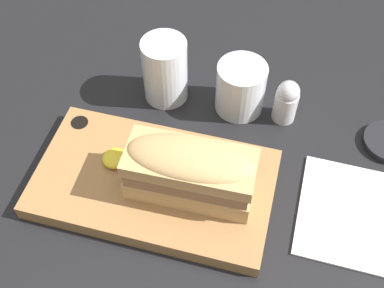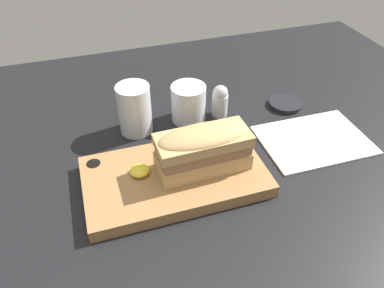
{
  "view_description": "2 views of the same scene",
  "coord_description": "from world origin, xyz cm",
  "px_view_note": "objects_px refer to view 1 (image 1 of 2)",
  "views": [
    {
      "loc": [
        10.23,
        -36.84,
        59.88
      ],
      "look_at": [
        0.6,
        -0.53,
        10.15
      ],
      "focal_mm": 45.0,
      "sensor_mm": 36.0,
      "label": 1
    },
    {
      "loc": [
        -15.96,
        -51.2,
        51.16
      ],
      "look_at": [
        -0.32,
        -2.2,
        9.01
      ],
      "focal_mm": 35.0,
      "sensor_mm": 36.0,
      "label": 2
    }
  ],
  "objects_px": {
    "water_glass": "(165,74)",
    "salt_shaker": "(286,101)",
    "serving_board": "(154,183)",
    "wine_glass": "(240,89)",
    "napkin": "(381,221)",
    "sandwich": "(190,170)"
  },
  "relations": [
    {
      "from": "napkin",
      "to": "wine_glass",
      "type": "bearing_deg",
      "value": 145.63
    },
    {
      "from": "serving_board",
      "to": "wine_glass",
      "type": "height_order",
      "value": "wine_glass"
    },
    {
      "from": "napkin",
      "to": "serving_board",
      "type": "bearing_deg",
      "value": -175.06
    },
    {
      "from": "wine_glass",
      "to": "serving_board",
      "type": "bearing_deg",
      "value": -114.8
    },
    {
      "from": "sandwich",
      "to": "napkin",
      "type": "relative_size",
      "value": 0.76
    },
    {
      "from": "wine_glass",
      "to": "napkin",
      "type": "height_order",
      "value": "wine_glass"
    },
    {
      "from": "sandwich",
      "to": "salt_shaker",
      "type": "distance_m",
      "value": 0.21
    },
    {
      "from": "serving_board",
      "to": "salt_shaker",
      "type": "height_order",
      "value": "salt_shaker"
    },
    {
      "from": "serving_board",
      "to": "water_glass",
      "type": "bearing_deg",
      "value": 101.25
    },
    {
      "from": "wine_glass",
      "to": "napkin",
      "type": "bearing_deg",
      "value": -34.37
    },
    {
      "from": "napkin",
      "to": "salt_shaker",
      "type": "xyz_separation_m",
      "value": [
        -0.15,
        0.15,
        0.04
      ]
    },
    {
      "from": "sandwich",
      "to": "napkin",
      "type": "bearing_deg",
      "value": 6.7
    },
    {
      "from": "serving_board",
      "to": "salt_shaker",
      "type": "bearing_deg",
      "value": 48.54
    },
    {
      "from": "water_glass",
      "to": "salt_shaker",
      "type": "height_order",
      "value": "water_glass"
    },
    {
      "from": "sandwich",
      "to": "napkin",
      "type": "height_order",
      "value": "sandwich"
    },
    {
      "from": "serving_board",
      "to": "napkin",
      "type": "xyz_separation_m",
      "value": [
        0.31,
        0.03,
        -0.01
      ]
    },
    {
      "from": "sandwich",
      "to": "water_glass",
      "type": "relative_size",
      "value": 1.56
    },
    {
      "from": "water_glass",
      "to": "salt_shaker",
      "type": "relative_size",
      "value": 1.44
    },
    {
      "from": "serving_board",
      "to": "sandwich",
      "type": "xyz_separation_m",
      "value": [
        0.05,
        -0.0,
        0.06
      ]
    },
    {
      "from": "wine_glass",
      "to": "salt_shaker",
      "type": "relative_size",
      "value": 1.11
    },
    {
      "from": "salt_shaker",
      "to": "sandwich",
      "type": "bearing_deg",
      "value": -119.69
    },
    {
      "from": "napkin",
      "to": "salt_shaker",
      "type": "bearing_deg",
      "value": 135.92
    }
  ]
}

